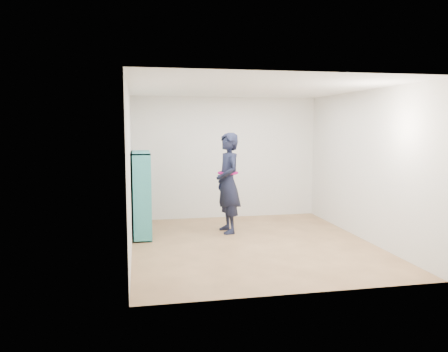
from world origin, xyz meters
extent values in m
plane|color=brown|center=(0.00, 0.00, 0.00)|extent=(4.50, 4.50, 0.00)
plane|color=white|center=(0.00, 0.00, 2.60)|extent=(4.50, 4.50, 0.00)
cube|color=silver|center=(-2.00, 0.00, 1.30)|extent=(0.02, 4.50, 2.60)
cube|color=silver|center=(2.00, 0.00, 1.30)|extent=(0.02, 4.50, 2.60)
cube|color=silver|center=(0.00, 2.25, 1.30)|extent=(4.00, 0.02, 2.60)
cube|color=silver|center=(0.00, -2.25, 1.30)|extent=(4.00, 0.02, 2.60)
cube|color=teal|center=(-1.82, 0.44, 0.76)|extent=(0.33, 0.02, 1.52)
cube|color=teal|center=(-1.82, 1.56, 0.76)|extent=(0.33, 0.02, 1.52)
cube|color=teal|center=(-1.82, 1.00, 0.01)|extent=(0.33, 1.14, 0.02)
cube|color=teal|center=(-1.82, 1.00, 1.51)|extent=(0.33, 1.14, 0.02)
cube|color=teal|center=(-1.98, 1.00, 0.76)|extent=(0.02, 1.14, 1.52)
cube|color=teal|center=(-1.82, 0.82, 0.76)|extent=(0.31, 0.02, 1.48)
cube|color=teal|center=(-1.82, 1.19, 0.76)|extent=(0.31, 0.02, 1.48)
cube|color=teal|center=(-1.82, 1.00, 0.39)|extent=(0.31, 1.09, 0.02)
cube|color=teal|center=(-1.82, 1.00, 0.76)|extent=(0.31, 1.09, 0.02)
cube|color=teal|center=(-1.82, 1.00, 1.13)|extent=(0.31, 1.09, 0.02)
cube|color=beige|center=(-1.80, 0.63, 0.08)|extent=(0.21, 0.13, 0.08)
cube|color=black|center=(-1.79, 0.58, 0.53)|extent=(0.17, 0.15, 0.25)
cube|color=maroon|center=(-1.79, 0.58, 0.89)|extent=(0.17, 0.15, 0.24)
cube|color=silver|center=(-1.80, 0.63, 1.17)|extent=(0.21, 0.13, 0.05)
cube|color=navy|center=(-1.79, 0.95, 0.17)|extent=(0.17, 0.15, 0.27)
cube|color=brown|center=(-1.79, 0.95, 0.52)|extent=(0.17, 0.15, 0.22)
cube|color=#BFB28C|center=(-1.80, 1.00, 0.80)|extent=(0.21, 0.13, 0.05)
cube|color=#26594C|center=(-1.79, 0.95, 1.25)|extent=(0.17, 0.15, 0.22)
cube|color=beige|center=(-1.79, 1.31, 0.16)|extent=(0.17, 0.15, 0.25)
cube|color=black|center=(-1.80, 1.36, 0.44)|extent=(0.21, 0.13, 0.08)
cube|color=maroon|center=(-1.79, 1.31, 0.91)|extent=(0.17, 0.15, 0.27)
cube|color=silver|center=(-1.79, 1.31, 1.24)|extent=(0.17, 0.15, 0.20)
imported|color=black|center=(-0.24, 0.89, 0.93)|extent=(0.53, 0.73, 1.87)
torus|color=#9B0B5E|center=(-0.24, 0.89, 1.12)|extent=(0.43, 0.43, 0.04)
cube|color=silver|center=(-0.38, 0.96, 1.06)|extent=(0.03, 0.10, 0.13)
cube|color=black|center=(-0.38, 0.96, 1.06)|extent=(0.03, 0.09, 0.13)
camera|label=1|loc=(-1.87, -6.98, 1.99)|focal=35.00mm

